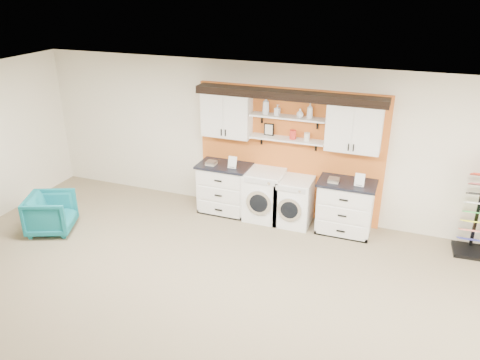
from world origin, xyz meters
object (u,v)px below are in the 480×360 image
at_px(washer, 265,195).
at_px(base_cabinet_left, 225,188).
at_px(armchair, 51,213).
at_px(sample_rack, 477,225).
at_px(dryer, 294,201).
at_px(base_cabinet_right, 345,207).

bearing_deg(washer, base_cabinet_left, 179.76).
height_order(washer, armchair, washer).
bearing_deg(sample_rack, armchair, -167.83).
bearing_deg(washer, dryer, 0.00).
xyz_separation_m(base_cabinet_right, washer, (-1.47, -0.00, -0.01)).
relative_size(base_cabinet_left, dryer, 1.13).
height_order(base_cabinet_right, sample_rack, sample_rack).
distance_m(base_cabinet_right, armchair, 5.14).
xyz_separation_m(base_cabinet_left, dryer, (1.36, -0.00, -0.04)).
bearing_deg(washer, base_cabinet_right, 0.13).
height_order(base_cabinet_left, washer, base_cabinet_left).
bearing_deg(base_cabinet_left, base_cabinet_right, 0.00).
distance_m(base_cabinet_left, sample_rack, 4.34).
distance_m(dryer, sample_rack, 2.98).
bearing_deg(base_cabinet_right, base_cabinet_left, -180.00).
bearing_deg(washer, sample_rack, 0.60).
xyz_separation_m(dryer, sample_rack, (2.98, 0.04, 0.08)).
bearing_deg(dryer, sample_rack, 0.71).
height_order(washer, sample_rack, sample_rack).
bearing_deg(dryer, base_cabinet_right, 0.21).
xyz_separation_m(base_cabinet_left, sample_rack, (4.34, 0.03, 0.03)).
bearing_deg(dryer, armchair, -155.45).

